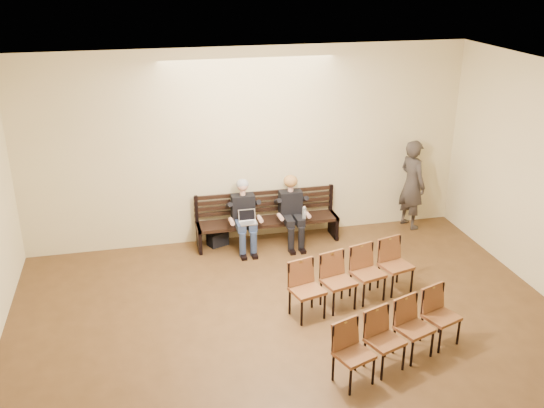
{
  "coord_description": "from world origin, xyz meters",
  "views": [
    {
      "loc": [
        -1.95,
        -5.17,
        4.86
      ],
      "look_at": [
        0.2,
        4.05,
        1.0
      ],
      "focal_mm": 40.0,
      "sensor_mm": 36.0,
      "label": 1
    }
  ],
  "objects_px": {
    "seated_man": "(244,217)",
    "passerby": "(413,178)",
    "seated_woman": "(292,214)",
    "chair_row_front": "(353,278)",
    "bench": "(268,231)",
    "bag": "(218,239)",
    "laptop": "(248,224)",
    "water_bottle": "(304,219)",
    "chair_row_back": "(400,335)"
  },
  "relations": [
    {
      "from": "water_bottle",
      "to": "chair_row_back",
      "type": "height_order",
      "value": "chair_row_back"
    },
    {
      "from": "bench",
      "to": "chair_row_back",
      "type": "bearing_deg",
      "value": -77.42
    },
    {
      "from": "bench",
      "to": "passerby",
      "type": "height_order",
      "value": "passerby"
    },
    {
      "from": "bag",
      "to": "chair_row_back",
      "type": "height_order",
      "value": "chair_row_back"
    },
    {
      "from": "water_bottle",
      "to": "chair_row_front",
      "type": "height_order",
      "value": "chair_row_front"
    },
    {
      "from": "chair_row_back",
      "to": "bag",
      "type": "bearing_deg",
      "value": 94.03
    },
    {
      "from": "laptop",
      "to": "passerby",
      "type": "relative_size",
      "value": 0.15
    },
    {
      "from": "seated_woman",
      "to": "bag",
      "type": "xyz_separation_m",
      "value": [
        -1.33,
        0.22,
        -0.45
      ]
    },
    {
      "from": "water_bottle",
      "to": "chair_row_front",
      "type": "bearing_deg",
      "value": -84.14
    },
    {
      "from": "passerby",
      "to": "seated_man",
      "type": "bearing_deg",
      "value": 78.1
    },
    {
      "from": "laptop",
      "to": "bag",
      "type": "bearing_deg",
      "value": 129.2
    },
    {
      "from": "bench",
      "to": "chair_row_front",
      "type": "relative_size",
      "value": 1.27
    },
    {
      "from": "bench",
      "to": "bag",
      "type": "bearing_deg",
      "value": 173.74
    },
    {
      "from": "chair_row_front",
      "to": "water_bottle",
      "type": "bearing_deg",
      "value": 80.92
    },
    {
      "from": "bench",
      "to": "seated_woman",
      "type": "height_order",
      "value": "seated_woman"
    },
    {
      "from": "passerby",
      "to": "chair_row_front",
      "type": "distance_m",
      "value": 3.25
    },
    {
      "from": "passerby",
      "to": "chair_row_back",
      "type": "height_order",
      "value": "passerby"
    },
    {
      "from": "bench",
      "to": "seated_man",
      "type": "distance_m",
      "value": 0.61
    },
    {
      "from": "seated_man",
      "to": "bag",
      "type": "height_order",
      "value": "seated_man"
    },
    {
      "from": "seated_man",
      "to": "passerby",
      "type": "relative_size",
      "value": 0.61
    },
    {
      "from": "bag",
      "to": "passerby",
      "type": "relative_size",
      "value": 0.17
    },
    {
      "from": "seated_woman",
      "to": "water_bottle",
      "type": "relative_size",
      "value": 4.97
    },
    {
      "from": "seated_woman",
      "to": "laptop",
      "type": "distance_m",
      "value": 0.88
    },
    {
      "from": "chair_row_front",
      "to": "laptop",
      "type": "bearing_deg",
      "value": 106.45
    },
    {
      "from": "laptop",
      "to": "passerby",
      "type": "height_order",
      "value": "passerby"
    },
    {
      "from": "laptop",
      "to": "water_bottle",
      "type": "xyz_separation_m",
      "value": [
        1.01,
        -0.0,
        0.01
      ]
    },
    {
      "from": "bench",
      "to": "water_bottle",
      "type": "distance_m",
      "value": 0.77
    },
    {
      "from": "bench",
      "to": "chair_row_back",
      "type": "height_order",
      "value": "chair_row_back"
    },
    {
      "from": "bench",
      "to": "passerby",
      "type": "relative_size",
      "value": 1.31
    },
    {
      "from": "passerby",
      "to": "bag",
      "type": "bearing_deg",
      "value": 74.28
    },
    {
      "from": "bench",
      "to": "laptop",
      "type": "bearing_deg",
      "value": -139.86
    },
    {
      "from": "bench",
      "to": "bag",
      "type": "xyz_separation_m",
      "value": [
        -0.91,
        0.1,
        -0.1
      ]
    },
    {
      "from": "seated_woman",
      "to": "chair_row_front",
      "type": "relative_size",
      "value": 0.57
    },
    {
      "from": "bench",
      "to": "seated_man",
      "type": "xyz_separation_m",
      "value": [
        -0.46,
        -0.12,
        0.38
      ]
    },
    {
      "from": "bag",
      "to": "water_bottle",
      "type": "bearing_deg",
      "value": -17.18
    },
    {
      "from": "seated_woman",
      "to": "bench",
      "type": "bearing_deg",
      "value": 164.0
    },
    {
      "from": "water_bottle",
      "to": "chair_row_back",
      "type": "bearing_deg",
      "value": -85.45
    },
    {
      "from": "bag",
      "to": "seated_man",
      "type": "bearing_deg",
      "value": -25.74
    },
    {
      "from": "bench",
      "to": "laptop",
      "type": "distance_m",
      "value": 0.65
    },
    {
      "from": "seated_man",
      "to": "seated_woman",
      "type": "distance_m",
      "value": 0.87
    },
    {
      "from": "seated_woman",
      "to": "chair_row_back",
      "type": "bearing_deg",
      "value": -83.27
    },
    {
      "from": "seated_man",
      "to": "seated_woman",
      "type": "xyz_separation_m",
      "value": [
        0.87,
        0.0,
        -0.03
      ]
    },
    {
      "from": "passerby",
      "to": "chair_row_front",
      "type": "xyz_separation_m",
      "value": [
        -2.06,
        -2.44,
        -0.57
      ]
    },
    {
      "from": "bag",
      "to": "chair_row_back",
      "type": "xyz_separation_m",
      "value": [
        1.77,
        -3.95,
        0.27
      ]
    },
    {
      "from": "bench",
      "to": "chair_row_back",
      "type": "relative_size",
      "value": 1.34
    },
    {
      "from": "laptop",
      "to": "chair_row_back",
      "type": "bearing_deg",
      "value": -77.18
    },
    {
      "from": "seated_man",
      "to": "water_bottle",
      "type": "relative_size",
      "value": 5.2
    },
    {
      "from": "passerby",
      "to": "chair_row_front",
      "type": "height_order",
      "value": "passerby"
    },
    {
      "from": "bag",
      "to": "chair_row_back",
      "type": "relative_size",
      "value": 0.18
    },
    {
      "from": "seated_woman",
      "to": "bag",
      "type": "bearing_deg",
      "value": 170.61
    }
  ]
}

